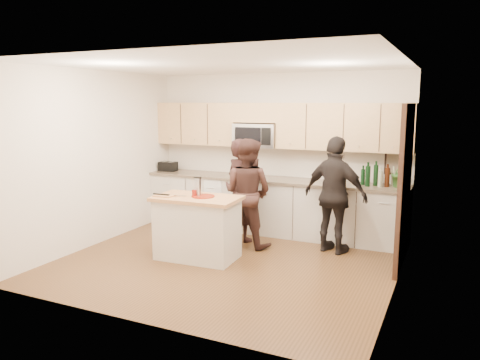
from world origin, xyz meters
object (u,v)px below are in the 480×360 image
at_px(toaster, 168,166).
at_px(woman_left, 241,190).
at_px(woman_right, 335,195).
at_px(woman_center, 247,193).
at_px(island, 197,227).

bearing_deg(toaster, woman_left, -18.71).
distance_m(woman_left, woman_right, 1.52).
bearing_deg(woman_right, woman_left, 17.00).
height_order(woman_center, woman_right, woman_right).
bearing_deg(woman_left, woman_center, 158.44).
bearing_deg(island, woman_right, 29.73).
height_order(toaster, woman_right, woman_right).
height_order(island, woman_right, woman_right).
height_order(woman_left, woman_center, woman_center).
relative_size(woman_left, woman_right, 0.95).
relative_size(toaster, woman_right, 0.18).
xyz_separation_m(woman_left, woman_right, (1.52, 0.00, 0.04)).
distance_m(woman_left, woman_center, 0.31).
relative_size(island, woman_left, 0.75).
height_order(island, woman_left, woman_left).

